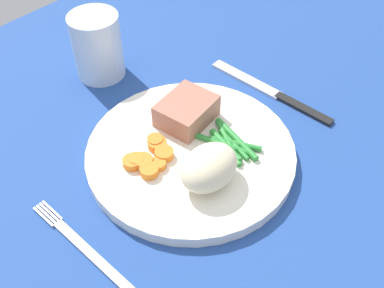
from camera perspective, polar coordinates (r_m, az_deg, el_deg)
name	(u,v)px	position (r cm, az deg, el deg)	size (l,w,h in cm)	color
dining_table	(206,150)	(59.32, 1.78, -0.73)	(120.00, 90.00, 2.00)	#234793
dinner_plate	(192,154)	(56.34, 0.00, -1.26)	(26.03, 26.03, 1.60)	white
meat_portion	(187,111)	(58.46, -0.68, 4.19)	(7.13, 5.84, 3.16)	#A86B56
mashed_potatoes	(209,167)	(50.83, 2.16, -2.97)	(7.43, 5.64, 4.58)	beige
carrot_slices	(149,157)	(54.49, -5.40, -1.63)	(6.45, 4.96, 1.12)	orange
green_beans	(231,143)	(56.24, 4.90, 0.16)	(4.95, 8.72, 0.87)	#2D8C38
fork	(85,248)	(50.35, -13.39, -12.71)	(1.44, 16.60, 0.40)	silver
knife	(273,93)	(66.89, 10.14, 6.38)	(1.70, 20.50, 0.64)	black
water_glass	(98,50)	(68.84, -11.78, 11.52)	(7.23, 7.23, 9.70)	silver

